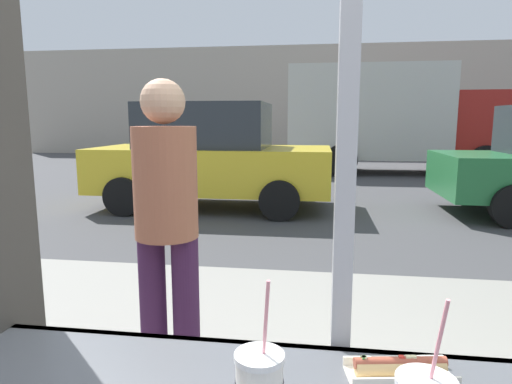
# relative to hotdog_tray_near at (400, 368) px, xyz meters

# --- Properties ---
(ground_plane) EXTENTS (60.00, 60.00, 0.00)m
(ground_plane) POSITION_rel_hotdog_tray_near_xyz_m (-0.13, 8.08, -0.98)
(ground_plane) COLOR #424244
(sidewalk_strip) EXTENTS (16.00, 2.80, 0.12)m
(sidewalk_strip) POSITION_rel_hotdog_tray_near_xyz_m (-0.13, 1.68, -0.92)
(sidewalk_strip) COLOR gray
(sidewalk_strip) RESTS_ON ground
(window_wall) EXTENTS (2.68, 0.20, 2.90)m
(window_wall) POSITION_rel_hotdog_tray_near_xyz_m (-0.13, 0.16, 0.83)
(window_wall) COLOR #423D38
(window_wall) RESTS_ON ground
(building_facade_far) EXTENTS (28.00, 1.20, 4.77)m
(building_facade_far) POSITION_rel_hotdog_tray_near_xyz_m (-0.13, 19.29, 1.40)
(building_facade_far) COLOR #A89E8E
(building_facade_far) RESTS_ON ground
(hotdog_tray_near) EXTENTS (0.26, 0.14, 0.05)m
(hotdog_tray_near) POSITION_rel_hotdog_tray_near_xyz_m (0.00, 0.00, 0.00)
(hotdog_tray_near) COLOR silver
(hotdog_tray_near) RESTS_ON window_counter
(parked_car_yellow) EXTENTS (4.13, 2.04, 1.85)m
(parked_car_yellow) POSITION_rel_hotdog_tray_near_xyz_m (-2.09, 6.65, -0.06)
(parked_car_yellow) COLOR gold
(parked_car_yellow) RESTS_ON ground
(box_truck) EXTENTS (6.24, 2.44, 3.09)m
(box_truck) POSITION_rel_hotdog_tray_near_xyz_m (1.88, 12.53, 0.68)
(box_truck) COLOR beige
(box_truck) RESTS_ON ground
(pedestrian) EXTENTS (0.32, 0.32, 1.63)m
(pedestrian) POSITION_rel_hotdog_tray_near_xyz_m (-0.96, 1.12, 0.07)
(pedestrian) COLOR #3C1C3E
(pedestrian) RESTS_ON sidewalk_strip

